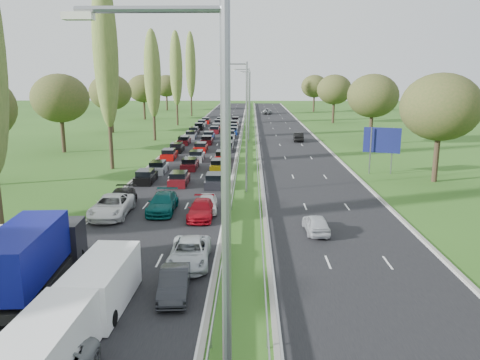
{
  "coord_description": "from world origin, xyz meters",
  "views": [
    {
      "loc": [
        4.94,
        0.04,
        10.75
      ],
      "look_at": [
        3.93,
        41.49,
        1.5
      ],
      "focal_mm": 35.0,
      "sensor_mm": 36.0,
      "label": 1
    }
  ],
  "objects_px": {
    "near_car_2": "(112,206)",
    "white_van_front": "(48,347)",
    "white_van_rear": "(104,281)",
    "direction_sign": "(382,142)",
    "blue_lorry": "(34,257)",
    "near_car_3": "(121,199)",
    "info_sign": "(12,236)"
  },
  "relations": [
    {
      "from": "near_car_2",
      "to": "white_van_front",
      "type": "relative_size",
      "value": 1.03
    },
    {
      "from": "white_van_rear",
      "to": "direction_sign",
      "type": "relative_size",
      "value": 1.1
    },
    {
      "from": "blue_lorry",
      "to": "direction_sign",
      "type": "height_order",
      "value": "direction_sign"
    },
    {
      "from": "near_car_3",
      "to": "white_van_rear",
      "type": "height_order",
      "value": "white_van_rear"
    },
    {
      "from": "white_van_front",
      "to": "direction_sign",
      "type": "height_order",
      "value": "direction_sign"
    },
    {
      "from": "white_van_front",
      "to": "info_sign",
      "type": "xyz_separation_m",
      "value": [
        -7.0,
        11.25,
        0.21
      ]
    },
    {
      "from": "white_van_front",
      "to": "white_van_rear",
      "type": "bearing_deg",
      "value": 87.67
    },
    {
      "from": "near_car_2",
      "to": "info_sign",
      "type": "xyz_separation_m",
      "value": [
        -3.44,
        -8.63,
        0.55
      ]
    },
    {
      "from": "near_car_2",
      "to": "white_van_rear",
      "type": "bearing_deg",
      "value": -76.31
    },
    {
      "from": "near_car_3",
      "to": "info_sign",
      "type": "relative_size",
      "value": 2.42
    },
    {
      "from": "near_car_2",
      "to": "white_van_front",
      "type": "height_order",
      "value": "white_van_front"
    },
    {
      "from": "blue_lorry",
      "to": "white_van_rear",
      "type": "relative_size",
      "value": 1.51
    },
    {
      "from": "blue_lorry",
      "to": "white_van_rear",
      "type": "height_order",
      "value": "blue_lorry"
    },
    {
      "from": "white_van_front",
      "to": "direction_sign",
      "type": "bearing_deg",
      "value": 60.65
    },
    {
      "from": "white_van_rear",
      "to": "direction_sign",
      "type": "distance_m",
      "value": 37.95
    },
    {
      "from": "blue_lorry",
      "to": "white_van_front",
      "type": "relative_size",
      "value": 1.53
    },
    {
      "from": "info_sign",
      "to": "direction_sign",
      "type": "height_order",
      "value": "direction_sign"
    },
    {
      "from": "direction_sign",
      "to": "white_van_rear",
      "type": "bearing_deg",
      "value": -124.49
    },
    {
      "from": "near_car_2",
      "to": "near_car_3",
      "type": "height_order",
      "value": "near_car_2"
    },
    {
      "from": "near_car_3",
      "to": "blue_lorry",
      "type": "bearing_deg",
      "value": -93.78
    },
    {
      "from": "near_car_2",
      "to": "white_van_front",
      "type": "xyz_separation_m",
      "value": [
        3.56,
        -19.88,
        0.33
      ]
    },
    {
      "from": "white_van_rear",
      "to": "info_sign",
      "type": "xyz_separation_m",
      "value": [
        -7.35,
        5.75,
        0.2
      ]
    },
    {
      "from": "blue_lorry",
      "to": "white_van_rear",
      "type": "distance_m",
      "value": 4.15
    },
    {
      "from": "white_van_rear",
      "to": "blue_lorry",
      "type": "bearing_deg",
      "value": 163.75
    },
    {
      "from": "near_car_3",
      "to": "direction_sign",
      "type": "relative_size",
      "value": 0.98
    },
    {
      "from": "near_car_2",
      "to": "white_van_front",
      "type": "distance_m",
      "value": 20.2
    },
    {
      "from": "near_car_2",
      "to": "white_van_rear",
      "type": "relative_size",
      "value": 1.02
    },
    {
      "from": "white_van_rear",
      "to": "white_van_front",
      "type": "bearing_deg",
      "value": -92.26
    },
    {
      "from": "white_van_front",
      "to": "direction_sign",
      "type": "distance_m",
      "value": 42.76
    },
    {
      "from": "white_van_rear",
      "to": "info_sign",
      "type": "distance_m",
      "value": 9.34
    },
    {
      "from": "near_car_2",
      "to": "white_van_front",
      "type": "bearing_deg",
      "value": -81.37
    },
    {
      "from": "blue_lorry",
      "to": "direction_sign",
      "type": "relative_size",
      "value": 1.65
    }
  ]
}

